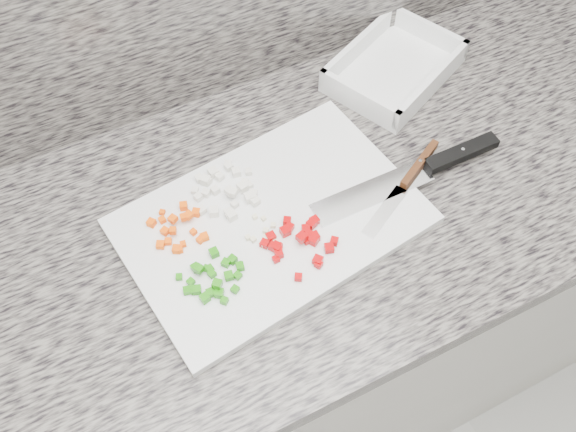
# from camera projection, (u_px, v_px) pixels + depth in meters

# --- Properties ---
(cabinet) EXTENTS (3.92, 0.62, 0.86)m
(cabinet) POSITION_uv_depth(u_px,v_px,m) (269.00, 332.00, 1.44)
(cabinet) COLOR silver
(cabinet) RESTS_ON ground
(countertop) EXTENTS (3.96, 0.64, 0.04)m
(countertop) POSITION_uv_depth(u_px,v_px,m) (263.00, 223.00, 1.06)
(countertop) COLOR #666159
(countertop) RESTS_ON cabinet
(cutting_board) EXTENTS (0.50, 0.37, 0.02)m
(cutting_board) POSITION_uv_depth(u_px,v_px,m) (271.00, 221.00, 1.03)
(cutting_board) COLOR silver
(cutting_board) RESTS_ON countertop
(carrot_pile) EXTENTS (0.09, 0.09, 0.02)m
(carrot_pile) POSITION_uv_depth(u_px,v_px,m) (178.00, 229.00, 1.01)
(carrot_pile) COLOR #FD5405
(carrot_pile) RESTS_ON cutting_board
(onion_pile) EXTENTS (0.12, 0.11, 0.02)m
(onion_pile) POSITION_uv_depth(u_px,v_px,m) (226.00, 190.00, 1.05)
(onion_pile) COLOR silver
(onion_pile) RESTS_ON cutting_board
(green_pepper_pile) EXTENTS (0.10, 0.10, 0.02)m
(green_pepper_pile) POSITION_uv_depth(u_px,v_px,m) (214.00, 278.00, 0.96)
(green_pepper_pile) COLOR #1E7C0B
(green_pepper_pile) RESTS_ON cutting_board
(red_pepper_pile) EXTENTS (0.12, 0.11, 0.02)m
(red_pepper_pile) POSITION_uv_depth(u_px,v_px,m) (298.00, 241.00, 1.00)
(red_pepper_pile) COLOR #B20204
(red_pepper_pile) RESTS_ON cutting_board
(garlic_pile) EXTENTS (0.05, 0.06, 0.01)m
(garlic_pile) POSITION_uv_depth(u_px,v_px,m) (264.00, 234.00, 1.01)
(garlic_pile) COLOR beige
(garlic_pile) RESTS_ON cutting_board
(chef_knife) EXTENTS (0.35, 0.05, 0.02)m
(chef_knife) POSITION_uv_depth(u_px,v_px,m) (432.00, 166.00, 1.08)
(chef_knife) COLOR silver
(chef_knife) RESTS_ON cutting_board
(paring_knife) EXTENTS (0.21, 0.12, 0.02)m
(paring_knife) POSITION_uv_depth(u_px,v_px,m) (411.00, 176.00, 1.07)
(paring_knife) COLOR silver
(paring_knife) RESTS_ON cutting_board
(tray) EXTENTS (0.29, 0.26, 0.05)m
(tray) POSITION_uv_depth(u_px,v_px,m) (394.00, 69.00, 1.21)
(tray) COLOR silver
(tray) RESTS_ON countertop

